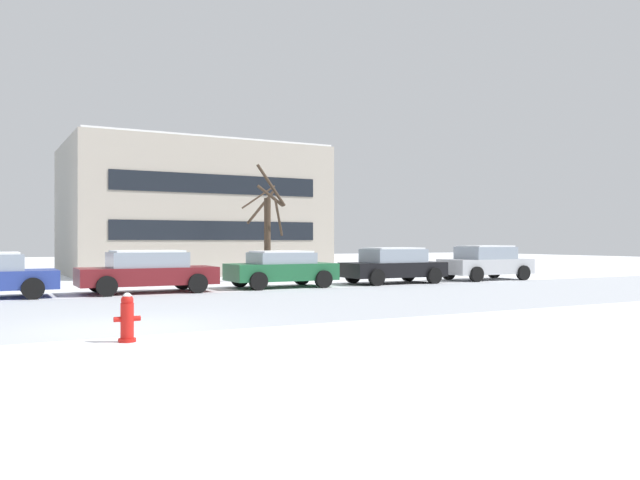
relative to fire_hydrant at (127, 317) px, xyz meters
name	(u,v)px	position (x,y,z in m)	size (l,w,h in m)	color
ground_plane	(120,330)	(0.20, 1.61, -0.42)	(120.00, 120.00, 0.00)	white
road_surface	(93,313)	(0.20, 4.86, -0.42)	(80.00, 8.51, 0.00)	#B7BCC4
fire_hydrant	(127,317)	(0.00, 0.00, 0.00)	(0.44, 0.30, 0.84)	red
parked_car_maroon	(147,271)	(2.73, 10.19, 0.30)	(4.42, 2.09, 1.40)	maroon
parked_car_green	(281,268)	(7.62, 10.27, 0.28)	(3.92, 2.09, 1.34)	#1E6038
parked_car_black	(393,265)	(12.51, 10.16, 0.31)	(4.18, 2.05, 1.44)	black
parked_car_silver	(486,262)	(17.40, 10.18, 0.34)	(4.06, 2.08, 1.51)	silver
tree_far_left	(268,228)	(8.57, 13.68, 1.81)	(1.64, 1.66, 4.86)	#423326
building_far_right	(190,210)	(7.85, 22.29, 2.92)	(12.53, 9.03, 6.67)	#B2A899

